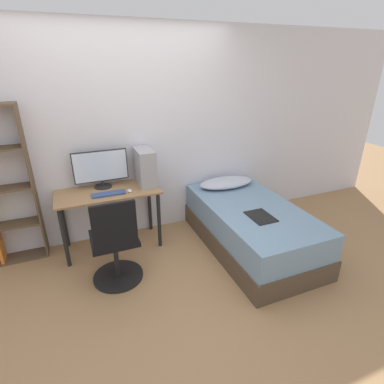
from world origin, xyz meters
TOP-DOWN VIEW (x-y plane):
  - ground_plane at (0.00, 0.00)m, footprint 14.00×14.00m
  - wall_back at (0.00, 1.35)m, footprint 8.00×0.05m
  - desk at (-0.33, 1.06)m, footprint 1.14×0.53m
  - office_chair at (-0.39, 0.39)m, footprint 0.51×0.51m
  - bed at (1.20, 0.42)m, footprint 0.98×1.81m
  - pillow at (1.20, 1.07)m, footprint 0.74×0.36m
  - magazine at (1.13, 0.16)m, footprint 0.24×0.32m
  - monitor at (-0.36, 1.21)m, footprint 0.61×0.20m
  - keyboard at (-0.34, 0.95)m, footprint 0.36×0.12m
  - pc_tower at (0.12, 1.12)m, footprint 0.19×0.38m
  - mouse at (-0.10, 0.95)m, footprint 0.06×0.09m

SIDE VIEW (x-z plane):
  - ground_plane at x=0.00m, z-range 0.00..0.00m
  - bed at x=1.20m, z-range 0.00..0.54m
  - office_chair at x=-0.39m, z-range -0.10..0.85m
  - magazine at x=1.13m, z-range 0.54..0.56m
  - pillow at x=1.20m, z-range 0.54..0.65m
  - desk at x=-0.33m, z-range 0.25..0.98m
  - keyboard at x=-0.34m, z-range 0.73..0.75m
  - mouse at x=-0.10m, z-range 0.73..0.75m
  - pc_tower at x=0.12m, z-range 0.73..1.15m
  - monitor at x=-0.36m, z-range 0.74..1.18m
  - wall_back at x=0.00m, z-range 0.00..2.50m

